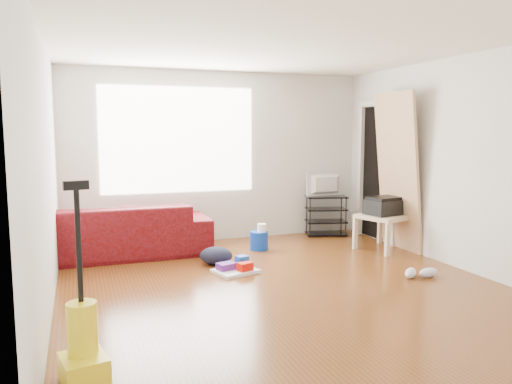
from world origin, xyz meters
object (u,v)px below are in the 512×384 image
object	(u,v)px
backpack	(216,264)
vacuum	(83,345)
sofa	(119,256)
side_table	(384,220)
tv_stand	(326,215)
cleaning_tray	(236,268)
bucket	(259,249)

from	to	relation	value
backpack	vacuum	world-z (taller)	vacuum
backpack	vacuum	size ratio (longest dim) A/B	0.30
sofa	side_table	xyz separation A→B (m)	(3.47, -0.85, 0.41)
side_table	backpack	xyz separation A→B (m)	(-2.38, 0.02, -0.41)
tv_stand	side_table	size ratio (longest dim) A/B	0.91
cleaning_tray	vacuum	bearing A→B (deg)	-129.30
side_table	sofa	bearing A→B (deg)	166.21
bucket	cleaning_tray	world-z (taller)	cleaning_tray
tv_stand	cleaning_tray	size ratio (longest dim) A/B	1.25
sofa	tv_stand	distance (m)	3.20
sofa	side_table	bearing A→B (deg)	166.21
cleaning_tray	sofa	bearing A→B (deg)	134.48
backpack	tv_stand	bearing A→B (deg)	49.43
sofa	cleaning_tray	world-z (taller)	sofa
sofa	tv_stand	world-z (taller)	tv_stand
side_table	tv_stand	bearing A→B (deg)	104.97
sofa	vacuum	distance (m)	3.36
sofa	cleaning_tray	xyz separation A→B (m)	(1.22, -1.24, 0.05)
cleaning_tray	backpack	xyz separation A→B (m)	(-0.13, 0.41, -0.05)
cleaning_tray	tv_stand	bearing A→B (deg)	37.73
sofa	tv_stand	bearing A→B (deg)	-175.14
sofa	vacuum	size ratio (longest dim) A/B	1.79
bucket	backpack	distance (m)	0.95
tv_stand	vacuum	size ratio (longest dim) A/B	0.53
side_table	cleaning_tray	bearing A→B (deg)	-170.20
cleaning_tray	backpack	world-z (taller)	cleaning_tray
vacuum	backpack	bearing A→B (deg)	45.59
sofa	backpack	bearing A→B (deg)	142.55
backpack	side_table	bearing A→B (deg)	21.06
tv_stand	side_table	world-z (taller)	tv_stand
sofa	tv_stand	xyz separation A→B (m)	(3.17, 0.27, 0.32)
tv_stand	cleaning_tray	world-z (taller)	tv_stand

